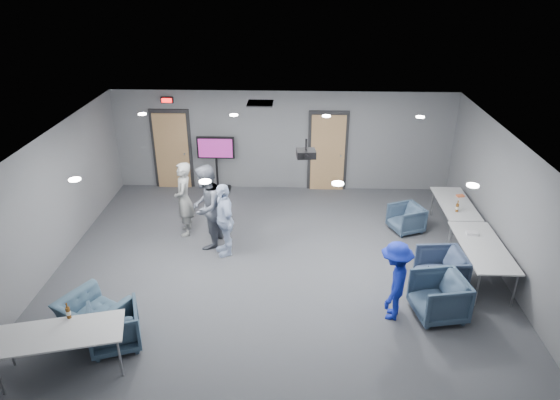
{
  "coord_description": "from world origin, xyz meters",
  "views": [
    {
      "loc": [
        0.39,
        -8.66,
        5.69
      ],
      "look_at": [
        0.04,
        0.68,
        1.2
      ],
      "focal_mm": 32.0,
      "sensor_mm": 36.0,
      "label": 1
    }
  ],
  "objects_px": {
    "person_b": "(206,207)",
    "projector": "(306,153)",
    "person_d": "(395,281)",
    "table_right_b": "(483,248)",
    "chair_front_a": "(114,327)",
    "chair_right_a": "(406,219)",
    "table_right_a": "(455,205)",
    "chair_right_b": "(441,270)",
    "chair_right_c": "(439,297)",
    "table_front_left": "(60,335)",
    "bottle_front": "(68,312)",
    "chair_front_b": "(94,317)",
    "person_a": "(184,199)",
    "tv_stand": "(216,161)",
    "bottle_right": "(457,208)",
    "person_c": "(224,219)"
  },
  "relations": [
    {
      "from": "person_d",
      "to": "chair_right_c",
      "type": "xyz_separation_m",
      "value": [
        0.81,
        0.04,
        -0.35
      ]
    },
    {
      "from": "person_c",
      "to": "person_d",
      "type": "bearing_deg",
      "value": 35.04
    },
    {
      "from": "person_a",
      "to": "chair_right_b",
      "type": "relative_size",
      "value": 2.07
    },
    {
      "from": "person_b",
      "to": "table_right_b",
      "type": "bearing_deg",
      "value": 87.92
    },
    {
      "from": "person_b",
      "to": "person_d",
      "type": "xyz_separation_m",
      "value": [
        3.64,
        -2.32,
        -0.2
      ]
    },
    {
      "from": "person_b",
      "to": "person_d",
      "type": "distance_m",
      "value": 4.32
    },
    {
      "from": "chair_front_b",
      "to": "chair_front_a",
      "type": "bearing_deg",
      "value": 178.6
    },
    {
      "from": "chair_front_a",
      "to": "table_right_b",
      "type": "xyz_separation_m",
      "value": [
        6.52,
        2.16,
        0.33
      ]
    },
    {
      "from": "person_d",
      "to": "chair_front_b",
      "type": "height_order",
      "value": "person_d"
    },
    {
      "from": "table_right_b",
      "to": "table_front_left",
      "type": "relative_size",
      "value": 1.0
    },
    {
      "from": "person_d",
      "to": "projector",
      "type": "bearing_deg",
      "value": -118.49
    },
    {
      "from": "chair_right_a",
      "to": "table_right_a",
      "type": "distance_m",
      "value": 1.14
    },
    {
      "from": "chair_right_a",
      "to": "bottle_right",
      "type": "distance_m",
      "value": 1.18
    },
    {
      "from": "person_b",
      "to": "table_front_left",
      "type": "relative_size",
      "value": 0.95
    },
    {
      "from": "person_c",
      "to": "table_front_left",
      "type": "distance_m",
      "value": 4.04
    },
    {
      "from": "table_right_b",
      "to": "projector",
      "type": "distance_m",
      "value": 3.88
    },
    {
      "from": "person_b",
      "to": "chair_front_a",
      "type": "relative_size",
      "value": 2.35
    },
    {
      "from": "person_d",
      "to": "tv_stand",
      "type": "xyz_separation_m",
      "value": [
        -3.87,
        5.24,
        0.13
      ]
    },
    {
      "from": "chair_front_a",
      "to": "bottle_right",
      "type": "height_order",
      "value": "bottle_right"
    },
    {
      "from": "chair_right_a",
      "to": "chair_right_b",
      "type": "xyz_separation_m",
      "value": [
        0.23,
        -2.22,
        0.06
      ]
    },
    {
      "from": "chair_right_c",
      "to": "table_front_left",
      "type": "xyz_separation_m",
      "value": [
        -5.99,
        -1.55,
        0.29
      ]
    },
    {
      "from": "table_right_a",
      "to": "bottle_front",
      "type": "bearing_deg",
      "value": 121.3
    },
    {
      "from": "chair_front_a",
      "to": "table_right_a",
      "type": "relative_size",
      "value": 0.45
    },
    {
      "from": "table_front_left",
      "to": "tv_stand",
      "type": "height_order",
      "value": "tv_stand"
    },
    {
      "from": "person_d",
      "to": "bottle_right",
      "type": "height_order",
      "value": "person_d"
    },
    {
      "from": "person_c",
      "to": "projector",
      "type": "distance_m",
      "value": 2.33
    },
    {
      "from": "chair_right_a",
      "to": "chair_right_b",
      "type": "height_order",
      "value": "chair_right_b"
    },
    {
      "from": "person_b",
      "to": "projector",
      "type": "height_order",
      "value": "projector"
    },
    {
      "from": "chair_right_c",
      "to": "chair_front_a",
      "type": "bearing_deg",
      "value": -90.43
    },
    {
      "from": "person_b",
      "to": "projector",
      "type": "xyz_separation_m",
      "value": [
        2.1,
        -0.6,
        1.47
      ]
    },
    {
      "from": "projector",
      "to": "chair_right_c",
      "type": "bearing_deg",
      "value": -41.63
    },
    {
      "from": "chair_right_b",
      "to": "person_d",
      "type": "bearing_deg",
      "value": -53.95
    },
    {
      "from": "chair_right_b",
      "to": "person_c",
      "type": "bearing_deg",
      "value": -109.09
    },
    {
      "from": "chair_right_b",
      "to": "projector",
      "type": "distance_m",
      "value": 3.4
    },
    {
      "from": "person_b",
      "to": "projector",
      "type": "relative_size",
      "value": 4.83
    },
    {
      "from": "person_d",
      "to": "bottle_front",
      "type": "xyz_separation_m",
      "value": [
        -5.18,
        -1.16,
        0.09
      ]
    },
    {
      "from": "person_a",
      "to": "person_b",
      "type": "height_order",
      "value": "person_b"
    },
    {
      "from": "chair_front_b",
      "to": "projector",
      "type": "xyz_separation_m",
      "value": [
        3.51,
        2.38,
        2.07
      ]
    },
    {
      "from": "chair_right_c",
      "to": "table_right_a",
      "type": "distance_m",
      "value": 3.31
    },
    {
      "from": "table_right_a",
      "to": "table_front_left",
      "type": "xyz_separation_m",
      "value": [
        -7.09,
        -4.66,
        0.0
      ]
    },
    {
      "from": "table_right_b",
      "to": "chair_front_a",
      "type": "bearing_deg",
      "value": 108.33
    },
    {
      "from": "chair_front_a",
      "to": "table_right_b",
      "type": "relative_size",
      "value": 0.4
    },
    {
      "from": "bottle_front",
      "to": "bottle_right",
      "type": "distance_m",
      "value": 7.99
    },
    {
      "from": "person_d",
      "to": "table_right_b",
      "type": "bearing_deg",
      "value": 143.04
    },
    {
      "from": "bottle_right",
      "to": "chair_front_b",
      "type": "bearing_deg",
      "value": -153.87
    },
    {
      "from": "chair_right_c",
      "to": "table_front_left",
      "type": "distance_m",
      "value": 6.2
    },
    {
      "from": "chair_right_b",
      "to": "tv_stand",
      "type": "height_order",
      "value": "tv_stand"
    },
    {
      "from": "table_right_a",
      "to": "bottle_front",
      "type": "height_order",
      "value": "bottle_front"
    },
    {
      "from": "chair_right_c",
      "to": "table_right_b",
      "type": "distance_m",
      "value": 1.66
    },
    {
      "from": "chair_front_a",
      "to": "projector",
      "type": "bearing_deg",
      "value": -159.37
    }
  ]
}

